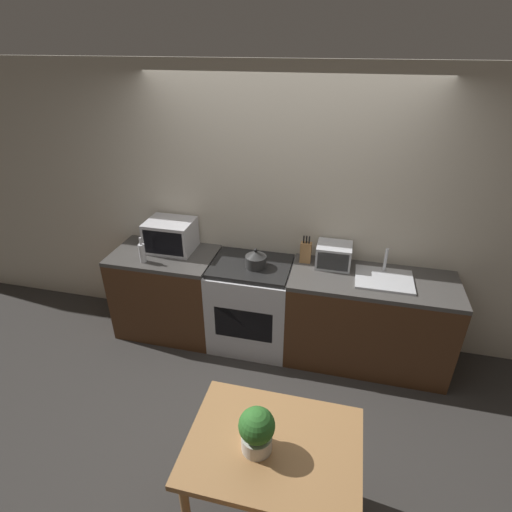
% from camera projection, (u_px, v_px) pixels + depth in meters
% --- Properties ---
extents(ground_plane, '(16.00, 16.00, 0.00)m').
position_uv_depth(ground_plane, '(253.00, 409.00, 3.35)').
color(ground_plane, '#33302D').
extents(wall_back, '(10.00, 0.06, 2.60)m').
position_uv_depth(wall_back, '(283.00, 213.00, 3.74)').
color(wall_back, beige).
rests_on(wall_back, ground_plane).
extents(counter_left_run, '(1.00, 0.62, 0.90)m').
position_uv_depth(counter_left_run, '(168.00, 292.00, 4.08)').
color(counter_left_run, '#4C2D19').
rests_on(counter_left_run, ground_plane).
extents(counter_right_run, '(1.45, 0.62, 0.90)m').
position_uv_depth(counter_right_run, '(367.00, 320.00, 3.68)').
color(counter_right_run, '#4C2D19').
rests_on(counter_right_run, ground_plane).
extents(stove_range, '(0.76, 0.62, 0.90)m').
position_uv_depth(stove_range, '(251.00, 304.00, 3.90)').
color(stove_range, silver).
rests_on(stove_range, ground_plane).
extents(kettle, '(0.19, 0.19, 0.19)m').
position_uv_depth(kettle, '(256.00, 259.00, 3.61)').
color(kettle, '#2D2D2D').
rests_on(kettle, stove_range).
extents(microwave, '(0.45, 0.36, 0.30)m').
position_uv_depth(microwave, '(171.00, 236.00, 3.88)').
color(microwave, silver).
rests_on(microwave, counter_left_run).
extents(bottle, '(0.06, 0.06, 0.25)m').
position_uv_depth(bottle, '(142.00, 253.00, 3.69)').
color(bottle, silver).
rests_on(bottle, counter_left_run).
extents(knife_block, '(0.10, 0.07, 0.27)m').
position_uv_depth(knife_block, '(306.00, 252.00, 3.68)').
color(knife_block, '#9E7042').
rests_on(knife_block, counter_right_run).
extents(toaster_oven, '(0.31, 0.26, 0.21)m').
position_uv_depth(toaster_oven, '(334.00, 255.00, 3.62)').
color(toaster_oven, silver).
rests_on(toaster_oven, counter_right_run).
extents(sink_basin, '(0.49, 0.38, 0.24)m').
position_uv_depth(sink_basin, '(384.00, 278.00, 3.44)').
color(sink_basin, silver).
rests_on(sink_basin, counter_right_run).
extents(dining_table, '(0.96, 0.72, 0.78)m').
position_uv_depth(dining_table, '(273.00, 456.00, 2.24)').
color(dining_table, '#9E7042').
rests_on(dining_table, ground_plane).
extents(potted_plant, '(0.20, 0.20, 0.28)m').
position_uv_depth(potted_plant, '(257.00, 430.00, 2.10)').
color(potted_plant, beige).
rests_on(potted_plant, dining_table).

